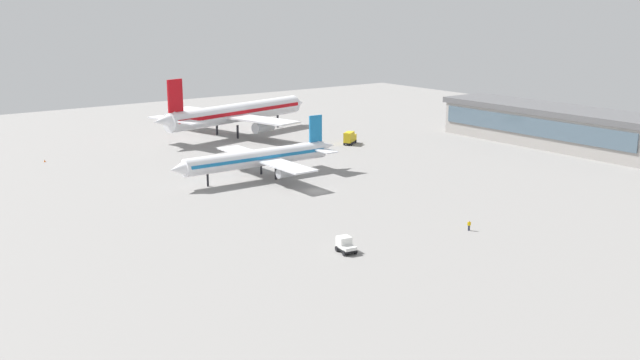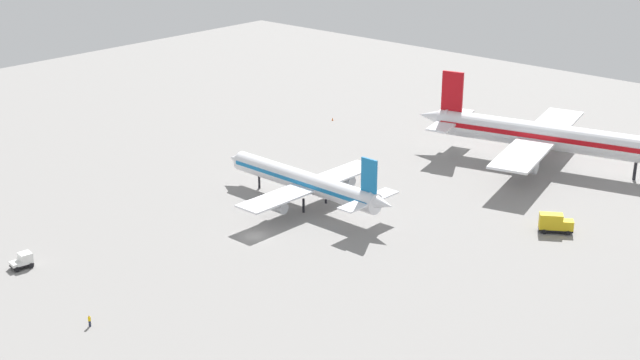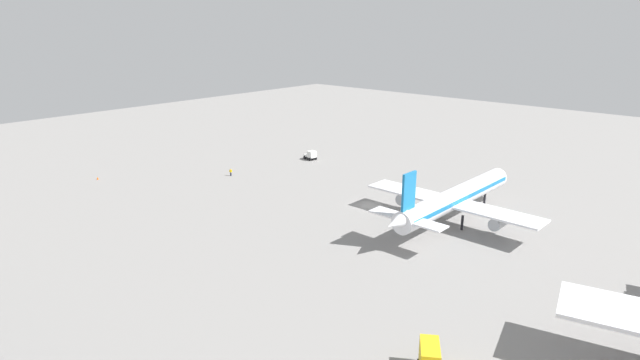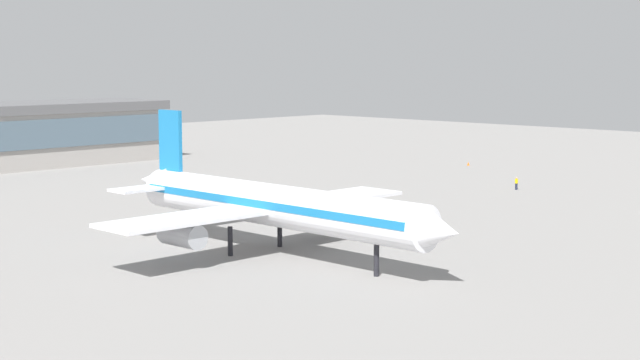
% 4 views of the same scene
% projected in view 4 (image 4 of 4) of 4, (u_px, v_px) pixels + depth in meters
% --- Properties ---
extents(ground, '(288.00, 288.00, 0.00)m').
position_uv_depth(ground, '(366.00, 228.00, 99.14)').
color(ground, gray).
extents(airplane_taxiing, '(31.92, 39.92, 12.17)m').
position_uv_depth(airplane_taxiing, '(272.00, 205.00, 84.94)').
color(airplane_taxiing, white).
rests_on(airplane_taxiing, ground).
extents(ground_crew_worker, '(0.53, 0.53, 1.67)m').
position_uv_depth(ground_crew_worker, '(516.00, 183.00, 127.81)').
color(ground_crew_worker, '#1E2338').
rests_on(ground_crew_worker, ground).
extents(safety_cone_near_gate, '(0.44, 0.44, 0.60)m').
position_uv_depth(safety_cone_near_gate, '(468.00, 164.00, 157.05)').
color(safety_cone_near_gate, '#EA590C').
rests_on(safety_cone_near_gate, ground).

